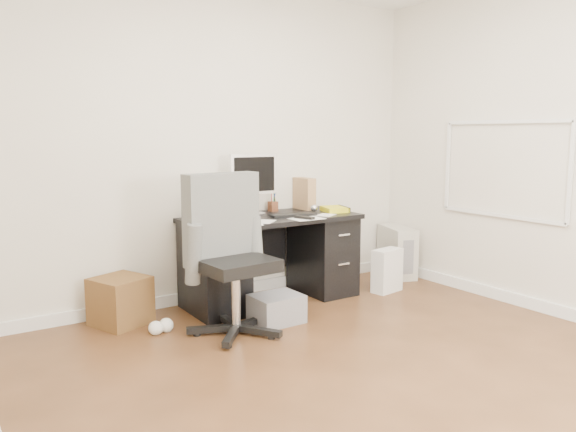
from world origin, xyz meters
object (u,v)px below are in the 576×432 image
keyboard (293,215)px  pc_tower (397,251)px  office_chair (235,255)px  desk (271,256)px  lcd_monitor (253,184)px  wicker_basket (121,301)px

keyboard → pc_tower: (1.38, 0.14, -0.51)m
office_chair → pc_tower: (2.17, 0.59, -0.33)m
office_chair → pc_tower: bearing=10.8°
desk → office_chair: office_chair is taller
office_chair → desk: bearing=36.2°
office_chair → pc_tower: size_ratio=2.29×
lcd_monitor → keyboard: lcd_monitor is taller
wicker_basket → pc_tower: bearing=-1.4°
desk → pc_tower: desk is taller
keyboard → office_chair: (-0.80, -0.45, -0.18)m
lcd_monitor → office_chair: bearing=-124.0°
keyboard → office_chair: size_ratio=0.34×
desk → keyboard: bearing=-32.4°
wicker_basket → office_chair: bearing=-45.6°
pc_tower → lcd_monitor: bearing=-164.2°
keyboard → pc_tower: 1.48m
lcd_monitor → keyboard: (0.26, -0.23, -0.26)m
keyboard → lcd_monitor: bearing=146.1°
office_chair → wicker_basket: size_ratio=3.18×
keyboard → desk: bearing=155.4°
desk → wicker_basket: bearing=174.9°
lcd_monitor → keyboard: size_ratio=1.35×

